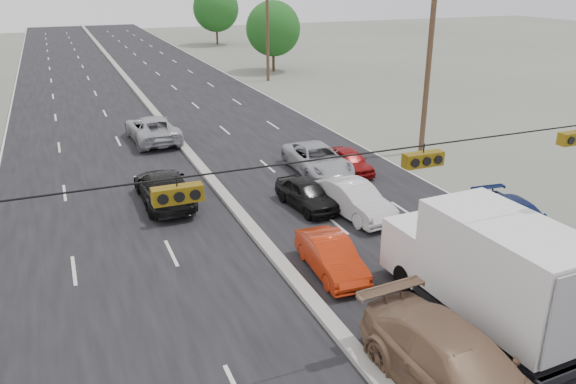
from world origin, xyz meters
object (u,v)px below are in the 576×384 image
at_px(queue_car_c, 317,160).
at_px(queue_car_d, 518,219).
at_px(red_sedan, 331,257).
at_px(oncoming_far, 152,129).
at_px(queue_car_e, 349,161).
at_px(tree_right_far, 216,9).
at_px(utility_pole_right_b, 429,63).
at_px(box_truck, 486,268).
at_px(utility_pole_right_c, 267,26).
at_px(oncoming_near, 164,188).
at_px(tree_right_mid, 273,29).
at_px(queue_car_b, 355,200).
at_px(queue_car_a, 306,194).
at_px(tan_sedan, 458,371).

bearing_deg(queue_car_c, queue_car_d, -64.82).
relative_size(red_sedan, oncoming_far, 0.67).
distance_m(red_sedan, queue_car_e, 10.64).
bearing_deg(queue_car_e, tree_right_far, 82.48).
bearing_deg(utility_pole_right_b, box_truck, -119.25).
distance_m(utility_pole_right_b, utility_pole_right_c, 25.00).
relative_size(tree_right_far, oncoming_far, 1.44).
distance_m(queue_car_d, oncoming_near, 14.92).
relative_size(red_sedan, queue_car_c, 0.74).
bearing_deg(tree_right_mid, queue_car_b, -106.00).
distance_m(queue_car_c, queue_car_d, 10.48).
xyz_separation_m(box_truck, red_sedan, (-2.83, 4.21, -1.13)).
distance_m(box_truck, queue_car_a, 9.94).
relative_size(box_truck, queue_car_c, 1.33).
bearing_deg(tree_right_far, utility_pole_right_b, -93.64).
relative_size(utility_pole_right_c, tree_right_far, 1.23).
height_order(queue_car_a, queue_car_b, queue_car_b).
height_order(queue_car_d, oncoming_far, oncoming_far).
bearing_deg(queue_car_c, tree_right_mid, 74.51).
xyz_separation_m(utility_pole_right_c, queue_car_e, (-5.50, -26.50, -4.50)).
xyz_separation_m(utility_pole_right_c, tree_right_far, (3.50, 30.00, -0.15)).
relative_size(queue_car_b, oncoming_far, 0.76).
bearing_deg(queue_car_b, oncoming_near, 141.51).
xyz_separation_m(box_truck, queue_car_d, (5.37, 4.20, -1.12)).
bearing_deg(box_truck, red_sedan, 121.78).
xyz_separation_m(red_sedan, queue_car_a, (1.60, 5.59, 0.01)).
height_order(utility_pole_right_c, oncoming_near, utility_pole_right_c).
xyz_separation_m(utility_pole_right_c, red_sedan, (-11.10, -35.55, -4.48)).
relative_size(red_sedan, queue_car_b, 0.88).
bearing_deg(red_sedan, box_truck, -52.84).
xyz_separation_m(box_truck, queue_car_c, (1.19, 13.81, -1.05)).
xyz_separation_m(tree_right_mid, queue_car_c, (-9.58, -30.95, -3.62)).
relative_size(tan_sedan, oncoming_near, 1.15).
bearing_deg(oncoming_far, utility_pole_right_b, 147.04).
bearing_deg(red_sedan, queue_car_e, 61.47).
xyz_separation_m(tree_right_far, red_sedan, (-14.60, -65.55, -4.33)).
bearing_deg(box_truck, tree_right_far, 78.27).
distance_m(tree_right_far, box_truck, 70.82).
xyz_separation_m(red_sedan, queue_car_b, (3.13, 4.03, 0.08)).
xyz_separation_m(queue_car_c, queue_car_d, (4.18, -9.61, -0.07)).
xyz_separation_m(tan_sedan, queue_car_d, (8.20, 6.69, -0.22)).
bearing_deg(queue_car_b, utility_pole_right_c, 69.16).
height_order(tree_right_far, queue_car_c, tree_right_far).
bearing_deg(utility_pole_right_c, queue_car_a, -107.59).
bearing_deg(red_sedan, oncoming_near, 118.73).
bearing_deg(tan_sedan, queue_car_d, 35.57).
bearing_deg(utility_pole_right_b, red_sedan, -136.46).
xyz_separation_m(tan_sedan, queue_car_b, (3.13, 10.74, -0.16)).
distance_m(utility_pole_right_c, queue_car_b, 32.80).
height_order(tree_right_far, queue_car_b, tree_right_far).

